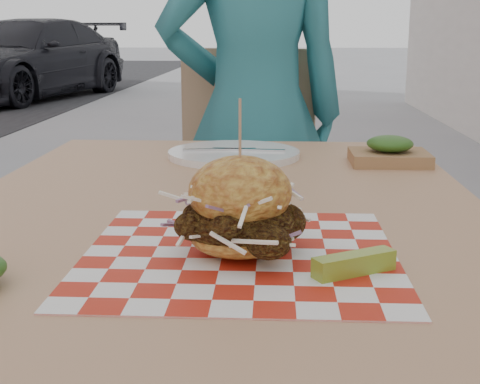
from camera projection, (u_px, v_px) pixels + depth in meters
The scene contains 9 objects.
diner at pixel (255, 116), 1.92m from camera, with size 0.56×0.37×1.53m, color teal.
car_dark at pixel (26, 59), 9.99m from camera, with size 1.66×4.08×1.18m, color black.
patio_table at pixel (219, 256), 1.01m from camera, with size 0.80×1.20×0.75m.
patio_chair at pixel (252, 182), 2.04m from camera, with size 0.49×0.49×0.95m.
paper_liner at pixel (240, 254), 0.78m from camera, with size 0.36×0.36×0.00m, color red.
sandwich at pixel (240, 212), 0.76m from camera, with size 0.16×0.16×0.18m.
pickle_spear at pixel (354, 264), 0.71m from camera, with size 0.10×0.02×0.02m, color olive.
place_setting at pixel (234, 154), 1.37m from camera, with size 0.27×0.27×0.02m.
kraft_tray at pixel (389, 152), 1.30m from camera, with size 0.15×0.12×0.06m.
Camera 1 is at (0.12, -0.74, 1.00)m, focal length 50.00 mm.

